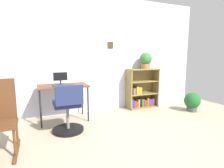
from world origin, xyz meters
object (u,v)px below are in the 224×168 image
Objects in this scene: keyboard at (63,85)px; potted_plant_floor at (192,101)px; office_chair at (68,112)px; potted_plant_on_shelf at (146,60)px; desk at (63,88)px; bookshelf_low at (141,91)px; monitor at (60,78)px.

keyboard reaches higher than potted_plant_floor.
office_chair is 2.12× the size of potted_plant_on_shelf.
keyboard is at bearing 89.19° from office_chair.
potted_plant_on_shelf reaches higher than potted_plant_floor.
desk is at bearing 169.29° from potted_plant_floor.
office_chair is at bearing -156.18° from bookshelf_low.
bookshelf_low is (1.93, 0.85, 0.06)m from office_chair.
keyboard reaches higher than desk.
potted_plant_on_shelf reaches higher than keyboard.
desk is at bearing 88.62° from office_chair.
potted_plant_floor is (0.83, -0.70, -0.94)m from potted_plant_on_shelf.
potted_plant_floor is at bearing -8.63° from keyboard.
bookshelf_low is at bearing 144.52° from potted_plant_on_shelf.
office_chair is at bearing -90.81° from keyboard.
potted_plant_floor is at bearing -40.05° from potted_plant_on_shelf.
desk is 1.14× the size of office_chair.
desk is 2.42× the size of potted_plant_on_shelf.
desk is 2.06m from potted_plant_on_shelf.
potted_plant_on_shelf reaches higher than office_chair.
keyboard is at bearing 171.37° from potted_plant_floor.
monitor reaches higher than potted_plant_floor.
monitor is at bearing -177.75° from potted_plant_on_shelf.
monitor is 0.68× the size of keyboard.
office_chair is 2.30m from potted_plant_on_shelf.
monitor is 2.98m from potted_plant_floor.
office_chair is (-0.02, -0.63, -0.28)m from desk.
desk is 2.17× the size of potted_plant_floor.
potted_plant_on_shelf is at bearing 2.25° from monitor.
potted_plant_floor is (2.82, -0.53, -0.42)m from desk.
potted_plant_floor is (2.83, -0.43, -0.49)m from keyboard.
monitor reaches higher than keyboard.
monitor is at bearing -176.10° from bookshelf_low.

